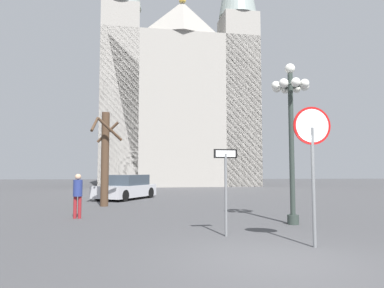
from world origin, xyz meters
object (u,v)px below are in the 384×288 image
cathedral (178,95)px  bare_tree (105,156)px  street_lamp (291,115)px  pedestrian_walking (78,192)px  stop_sign (312,146)px  one_way_arrow_sign (226,181)px  parked_car_near_silver (126,188)px

cathedral → bare_tree: 24.23m
cathedral → street_lamp: bearing=-84.8°
bare_tree → pedestrian_walking: 4.42m
stop_sign → street_lamp: size_ratio=0.61×
one_way_arrow_sign → pedestrian_walking: 5.98m
stop_sign → pedestrian_walking: 8.31m
street_lamp → bare_tree: bearing=138.7°
parked_car_near_silver → one_way_arrow_sign: bearing=-72.1°
cathedral → pedestrian_walking: bearing=-99.6°
cathedral → parked_car_near_silver: 21.11m
stop_sign → one_way_arrow_sign: 2.40m
bare_tree → pedestrian_walking: size_ratio=2.85×
one_way_arrow_sign → parked_car_near_silver: size_ratio=0.50×
bare_tree → parked_car_near_silver: bare_tree is taller
street_lamp → parked_car_near_silver: (-6.33, 10.14, -2.80)m
bare_tree → parked_car_near_silver: 4.46m
one_way_arrow_sign → parked_car_near_silver: one_way_arrow_sign is taller
cathedral → one_way_arrow_sign: 31.64m
bare_tree → pedestrian_walking: (-0.23, -4.17, -1.44)m
street_lamp → pedestrian_walking: (-7.13, 1.90, -2.52)m
bare_tree → parked_car_near_silver: (0.57, 4.08, -1.72)m
pedestrian_walking → bare_tree: bearing=86.9°
parked_car_near_silver → bare_tree: bearing=-98.0°
street_lamp → cathedral: bearing=95.2°
cathedral → street_lamp: size_ratio=6.38×
pedestrian_walking → parked_car_near_silver: bearing=84.5°
one_way_arrow_sign → parked_car_near_silver: (-3.87, 11.95, -0.76)m
stop_sign → pedestrian_walking: bearing=141.3°
stop_sign → parked_car_near_silver: bearing=112.7°
street_lamp → pedestrian_walking: street_lamp is taller
bare_tree → cathedral: bearing=79.2°
parked_car_near_silver → pedestrian_walking: bearing=-95.5°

